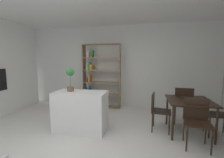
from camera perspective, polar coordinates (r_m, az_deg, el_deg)
name	(u,v)px	position (r m, az deg, el deg)	size (l,w,h in m)	color
ground_plane	(82,146)	(3.18, -11.11, -23.36)	(9.80, 9.80, 0.00)	silver
back_partition	(112,66)	(5.39, 0.11, 4.81)	(7.12, 0.06, 2.80)	silver
kitchen_island	(81,111)	(3.62, -11.67, -11.74)	(1.17, 0.60, 0.90)	white
potted_plant_on_island	(70,77)	(3.58, -15.45, 0.80)	(0.18, 0.18, 0.53)	brown
open_bookshelf	(98,77)	(5.21, -5.25, 0.78)	(1.28, 0.30, 2.15)	#997551
dining_table	(189,104)	(3.74, 27.02, -8.27)	(0.90, 0.92, 0.75)	black
dining_chair_island_side	(157,108)	(3.68, 16.73, -10.49)	(0.47, 0.47, 0.85)	black
dining_chair_window_side	(224,110)	(3.99, 36.48, -9.49)	(0.47, 0.43, 0.97)	black
dining_chair_near	(197,118)	(3.33, 29.24, -12.59)	(0.49, 0.48, 0.88)	black
dining_chair_far	(183,102)	(4.22, 25.15, -7.95)	(0.45, 0.44, 0.94)	black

